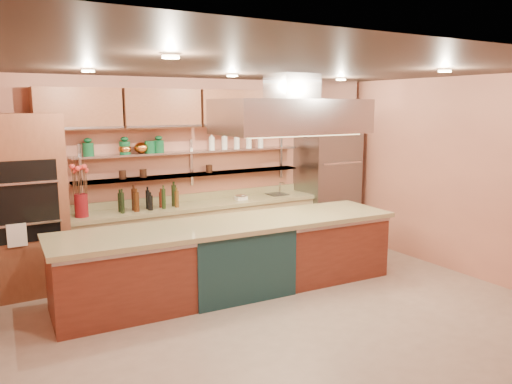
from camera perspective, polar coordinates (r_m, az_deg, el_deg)
floor at (r=6.04m, az=2.96°, el=-13.60°), size 6.00×5.00×0.02m
ceiling at (r=5.56m, az=3.22°, el=14.04°), size 6.00×5.00×0.02m
wall_back at (r=7.81m, az=-7.11°, el=2.49°), size 6.00×0.04×2.80m
wall_front at (r=3.86m, az=24.19°, el=-5.97°), size 6.00×0.04×2.80m
wall_right at (r=7.69m, az=22.07°, el=1.72°), size 0.04×5.00×2.80m
oven_stack at (r=6.93m, az=-24.86°, el=-1.39°), size 0.95×0.64×2.30m
refrigerator at (r=8.76m, az=8.14°, el=0.96°), size 0.95×0.72×2.10m
back_counter at (r=7.70m, az=-6.41°, el=-4.70°), size 3.84×0.64×0.93m
wall_shelf_lower at (r=7.68m, az=-7.06°, el=1.99°), size 3.60×0.26×0.03m
wall_shelf_upper at (r=7.64m, az=-7.12°, el=4.59°), size 3.60×0.26×0.03m
upper_cabinets at (r=7.58m, az=-6.72°, el=9.48°), size 4.60×0.36×0.55m
range_hood at (r=6.68m, az=4.06°, el=8.61°), size 2.00×1.00×0.45m
ceiling_downlights at (r=5.72m, az=2.08°, el=13.63°), size 4.00×2.80×0.02m
island at (r=6.51m, az=-2.73°, el=-7.43°), size 4.45×1.18×0.92m
flower_vase at (r=7.01m, az=-19.34°, el=-1.45°), size 0.23×0.23×0.31m
oil_bottle_cluster at (r=7.24m, az=-12.12°, el=-0.83°), size 0.94×0.60×0.29m
kitchen_scale at (r=7.84m, az=-1.72°, el=-0.52°), size 0.20×0.17×0.10m
bar_faucet at (r=8.32m, az=2.73°, el=0.42°), size 0.03×0.03×0.20m
copper_kettle at (r=7.35m, az=-13.00°, el=4.94°), size 0.24×0.24×0.16m
green_canister at (r=7.39m, az=-12.04°, el=5.06°), size 0.18×0.18×0.17m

